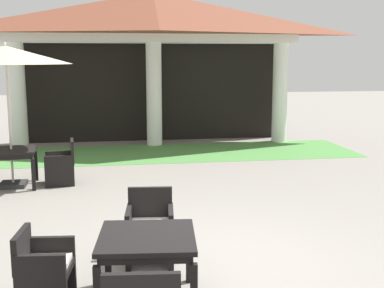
% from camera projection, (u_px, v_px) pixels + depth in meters
% --- Properties ---
extents(ground_plane, '(60.00, 60.00, 0.00)m').
position_uv_depth(ground_plane, '(213.00, 264.00, 6.22)').
color(ground_plane, gray).
extents(background_pavilion, '(8.77, 2.81, 4.33)m').
position_uv_depth(background_pavilion, '(153.00, 28.00, 14.27)').
color(background_pavilion, white).
rests_on(background_pavilion, ground).
extents(lawn_strip, '(10.57, 2.75, 0.01)m').
position_uv_depth(lawn_strip, '(159.00, 153.00, 13.42)').
color(lawn_strip, '#519347').
rests_on(lawn_strip, ground).
extents(patio_table_near_foreground, '(0.99, 0.99, 0.75)m').
position_uv_depth(patio_table_near_foreground, '(12.00, 154.00, 9.86)').
color(patio_table_near_foreground, black).
rests_on(patio_table_near_foreground, ground).
extents(patio_umbrella_near_foreground, '(2.50, 2.50, 2.81)m').
position_uv_depth(patio_umbrella_near_foreground, '(5.00, 56.00, 9.53)').
color(patio_umbrella_near_foreground, '#2D2D2D').
rests_on(patio_umbrella_near_foreground, ground).
extents(patio_chair_near_foreground_east, '(0.62, 0.64, 0.90)m').
position_uv_depth(patio_chair_near_foreground_east, '(62.00, 164.00, 10.12)').
color(patio_chair_near_foreground_east, black).
rests_on(patio_chair_near_foreground_east, ground).
extents(patio_table_mid_left, '(1.08, 1.08, 0.73)m').
position_uv_depth(patio_table_mid_left, '(147.00, 244.00, 5.16)').
color(patio_table_mid_left, black).
rests_on(patio_table_mid_left, ground).
extents(patio_chair_mid_left_west, '(0.57, 0.61, 0.80)m').
position_uv_depth(patio_chair_mid_left_west, '(43.00, 269.00, 5.14)').
color(patio_chair_mid_left_west, black).
rests_on(patio_chair_mid_left_west, ground).
extents(patio_chair_mid_left_north, '(0.63, 0.61, 0.90)m').
position_uv_depth(patio_chair_mid_left_north, '(150.00, 229.00, 6.25)').
color(patio_chair_mid_left_north, black).
rests_on(patio_chair_mid_left_north, ground).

